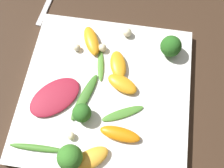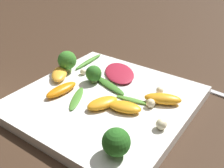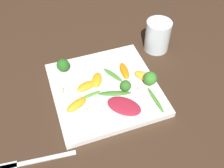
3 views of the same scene
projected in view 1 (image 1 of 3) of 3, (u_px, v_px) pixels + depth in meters
The scene contains 19 objects.
ground_plane at pixel (106, 95), 0.49m from camera, with size 2.40×2.40×0.00m, color #382619.
plate at pixel (106, 93), 0.48m from camera, with size 0.30×0.30×0.02m.
radicchio_leaf_0 at pixel (55, 97), 0.46m from camera, with size 0.11×0.11×0.01m.
orange_segment_0 at pixel (122, 84), 0.47m from camera, with size 0.05×0.06×0.02m.
orange_segment_1 at pixel (92, 41), 0.50m from camera, with size 0.07×0.05×0.02m.
orange_segment_2 at pixel (118, 65), 0.49m from camera, with size 0.06×0.04×0.02m.
orange_segment_3 at pixel (90, 159), 0.42m from camera, with size 0.06×0.07×0.02m.
orange_segment_4 at pixel (120, 134), 0.44m from camera, with size 0.03×0.07×0.02m.
broccoli_floret_0 at pixel (171, 46), 0.49m from camera, with size 0.04×0.04×0.04m.
broccoli_floret_1 at pixel (82, 113), 0.44m from camera, with size 0.03×0.03×0.04m.
broccoli_floret_2 at pixel (70, 157), 0.40m from camera, with size 0.04×0.04×0.05m.
arugula_sprig_0 at pixel (123, 114), 0.46m from camera, with size 0.05×0.08×0.00m.
arugula_sprig_1 at pixel (37, 148), 0.43m from camera, with size 0.01×0.10×0.01m.
arugula_sprig_2 at pixel (101, 65), 0.49m from camera, with size 0.07×0.02×0.00m.
arugula_sprig_3 at pixel (85, 97), 0.47m from camera, with size 0.10×0.04×0.01m.
macadamia_nut_0 at pixel (102, 48), 0.50m from camera, with size 0.02×0.02×0.02m.
macadamia_nut_1 at pixel (71, 136), 0.44m from camera, with size 0.01×0.01×0.01m.
macadamia_nut_2 at pixel (127, 32), 0.51m from camera, with size 0.02×0.02×0.02m.
macadamia_nut_3 at pixel (77, 48), 0.50m from camera, with size 0.01×0.01×0.01m.
Camera 1 is at (-0.17, -0.04, 0.46)m, focal length 42.00 mm.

